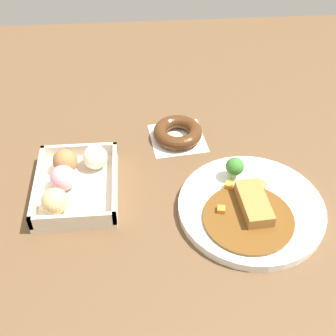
# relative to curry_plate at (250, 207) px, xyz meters

# --- Properties ---
(ground_plane) EXTENTS (1.60, 1.60, 0.00)m
(ground_plane) POSITION_rel_curry_plate_xyz_m (-0.06, -0.15, -0.01)
(ground_plane) COLOR brown
(curry_plate) EXTENTS (0.29, 0.29, 0.07)m
(curry_plate) POSITION_rel_curry_plate_xyz_m (0.00, 0.00, 0.00)
(curry_plate) COLOR white
(curry_plate) RESTS_ON ground_plane
(donut_box) EXTENTS (0.21, 0.16, 0.06)m
(donut_box) POSITION_rel_curry_plate_xyz_m (-0.09, -0.35, 0.01)
(donut_box) COLOR beige
(donut_box) RESTS_ON ground_plane
(chocolate_ring_donut) EXTENTS (0.14, 0.14, 0.03)m
(chocolate_ring_donut) POSITION_rel_curry_plate_xyz_m (-0.24, -0.12, 0.00)
(chocolate_ring_donut) COLOR white
(chocolate_ring_donut) RESTS_ON ground_plane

